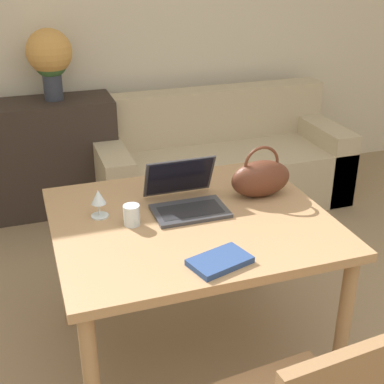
% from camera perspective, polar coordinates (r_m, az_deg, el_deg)
% --- Properties ---
extents(wall_back, '(10.00, 0.06, 2.70)m').
position_cam_1_polar(wall_back, '(4.11, -9.31, 18.12)').
color(wall_back, beige).
rests_on(wall_back, ground_plane).
extents(dining_table, '(1.17, 1.01, 0.76)m').
position_cam_1_polar(dining_table, '(2.34, -0.13, -4.66)').
color(dining_table, '#A87F56').
rests_on(dining_table, ground_plane).
extents(couch, '(1.87, 0.78, 0.82)m').
position_cam_1_polar(couch, '(4.08, 2.91, 2.87)').
color(couch, '#C1B293').
rests_on(couch, ground_plane).
extents(sideboard, '(1.13, 0.40, 0.83)m').
position_cam_1_polar(sideboard, '(4.02, -16.18, 3.47)').
color(sideboard, '#332823').
rests_on(sideboard, ground_plane).
extents(laptop, '(0.32, 0.31, 0.21)m').
position_cam_1_polar(laptop, '(2.37, -0.76, -0.26)').
color(laptop, '#38383D').
rests_on(laptop, dining_table).
extents(drinking_glass, '(0.07, 0.07, 0.09)m').
position_cam_1_polar(drinking_glass, '(2.23, -6.45, -2.47)').
color(drinking_glass, silver).
rests_on(drinking_glass, dining_table).
extents(wine_glass, '(0.08, 0.08, 0.13)m').
position_cam_1_polar(wine_glass, '(2.30, -9.94, -0.76)').
color(wine_glass, silver).
rests_on(wine_glass, dining_table).
extents(handbag, '(0.29, 0.14, 0.25)m').
position_cam_1_polar(handbag, '(2.47, 7.35, 1.51)').
color(handbag, '#592D1E').
rests_on(handbag, dining_table).
extents(flower_vase, '(0.31, 0.31, 0.49)m').
position_cam_1_polar(flower_vase, '(3.85, -14.94, 13.76)').
color(flower_vase, '#333847').
rests_on(flower_vase, sideboard).
extents(book, '(0.25, 0.19, 0.02)m').
position_cam_1_polar(book, '(1.98, 2.99, -7.37)').
color(book, navy).
rests_on(book, dining_table).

